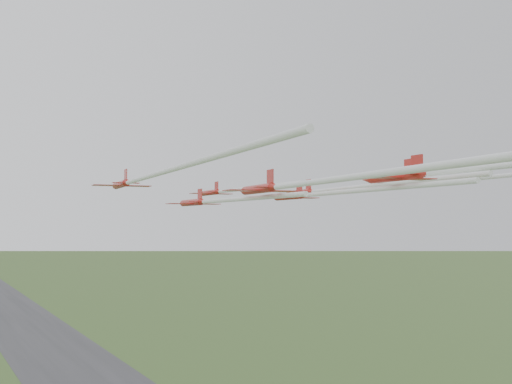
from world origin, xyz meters
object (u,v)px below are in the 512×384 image
jet_row3_right (475,178)px  jet_row4_right (475,165)px  jet_row2_left (210,201)px  jet_row3_mid (318,194)px  jet_lead (226,191)px  jet_row2_right (330,190)px  jet_row3_left (147,177)px  jet_row4_left (304,183)px

jet_row3_right → jet_row4_right: (-12.90, -9.93, 0.48)m
jet_row3_right → jet_row2_left: bearing=146.7°
jet_row3_right → jet_row4_right: size_ratio=1.11×
jet_row3_mid → jet_row2_left: bearing=125.7°
jet_lead → jet_row2_left: size_ratio=0.99×
jet_row2_left → jet_row3_right: bearing=-39.3°
jet_row3_mid → jet_row3_right: jet_row3_right is taller
jet_row2_right → jet_row3_mid: jet_row2_right is taller
jet_row3_left → jet_row4_right: size_ratio=0.95×
jet_row2_right → jet_row4_right: (-2.89, -31.13, 1.47)m
jet_row4_right → jet_row3_right: bearing=47.9°
jet_row2_right → jet_row3_right: jet_row3_right is taller
jet_row2_right → jet_row3_left: (-37.09, -12.57, -0.08)m
jet_lead → jet_row4_right: (4.46, -54.82, 0.80)m
jet_row3_mid → jet_row3_right: bearing=-20.1°
jet_row2_left → jet_row4_right: bearing=-62.3°
jet_row2_left → jet_row2_right: bearing=-14.7°
jet_row3_mid → jet_row4_left: bearing=-123.8°
jet_row2_left → jet_row2_right: size_ratio=0.80×
jet_row4_right → jet_lead: bearing=104.9°
jet_row4_right → jet_row3_left: bearing=161.8°
jet_row2_right → jet_row3_mid: size_ratio=1.19×
jet_row3_mid → jet_row4_right: 22.34m
jet_row2_left → jet_row3_left: 26.25m
jet_row3_right → jet_row4_right: jet_row4_right is taller
jet_row2_left → jet_row2_right: (19.30, -6.63, 2.07)m
jet_row3_left → jet_row4_right: jet_row4_right is taller
jet_row2_left → jet_row4_left: bearing=-94.0°
jet_lead → jet_row4_left: bearing=-103.9°
jet_row4_left → jet_row4_right: 21.95m
jet_row2_left → jet_row3_left: (-17.79, -19.20, 1.99)m
jet_lead → jet_row4_right: 55.01m
jet_row2_left → jet_row3_left: jet_row3_left is taller
jet_row2_left → jet_row4_left: (-4.61, -31.99, 0.95)m
jet_lead → jet_row3_mid: jet_lead is taller
jet_lead → jet_row4_right: jet_row4_right is taller
jet_lead → jet_row2_right: jet_lead is taller
jet_row2_right → jet_row3_right: size_ratio=0.80×
jet_row3_mid → jet_lead: bearing=92.9°
jet_row4_right → jet_row2_right: bearing=95.0°
jet_row2_left → jet_row4_left: size_ratio=0.79×
jet_row3_right → jet_row4_left: size_ratio=1.24×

